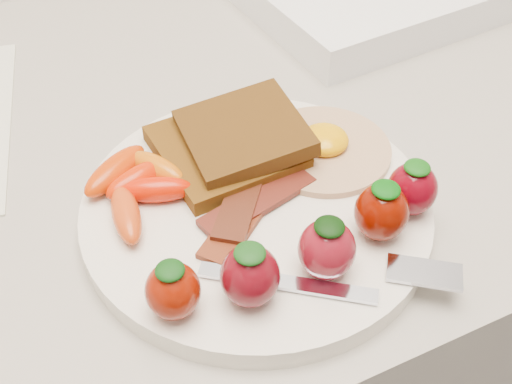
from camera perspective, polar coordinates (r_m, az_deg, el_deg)
name	(u,v)px	position (r m, az deg, el deg)	size (l,w,h in m)	color
counter	(203,373)	(0.95, -4.71, -15.73)	(2.00, 0.60, 0.90)	gray
plate	(256,209)	(0.50, 0.00, -1.56)	(0.27, 0.27, 0.02)	white
toast_lower	(226,149)	(0.53, -2.71, 3.85)	(0.10, 0.10, 0.01)	#47250F
toast_upper	(244,133)	(0.52, -1.10, 5.31)	(0.09, 0.09, 0.01)	black
fried_egg	(324,147)	(0.54, 6.05, 4.03)	(0.11, 0.11, 0.02)	beige
bacon_strips	(248,204)	(0.49, -0.71, -1.06)	(0.11, 0.11, 0.01)	#4A0D0F
baby_carrots	(137,184)	(0.50, -10.55, 0.74)	(0.09, 0.11, 0.02)	red
strawberries	(316,240)	(0.44, 5.36, -4.28)	(0.23, 0.06, 0.05)	#751102
fork	(350,278)	(0.44, 8.37, -7.58)	(0.17, 0.10, 0.00)	white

